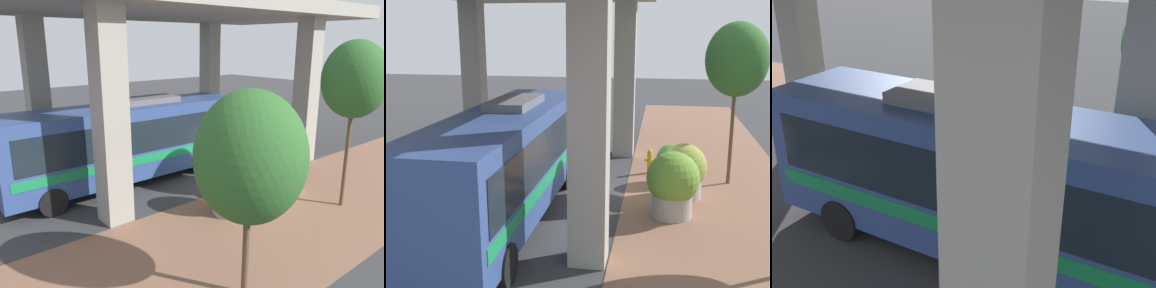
% 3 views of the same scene
% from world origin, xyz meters
% --- Properties ---
extents(ground_plane, '(80.00, 80.00, 0.00)m').
position_xyz_m(ground_plane, '(0.00, 0.00, 0.00)').
color(ground_plane, '#38383A').
rests_on(ground_plane, ground).
extents(sidewalk_strip, '(6.00, 40.00, 0.02)m').
position_xyz_m(sidewalk_strip, '(-3.00, 0.00, 0.01)').
color(sidewalk_strip, '#845B47').
rests_on(sidewalk_strip, ground).
extents(overpass, '(9.40, 18.46, 7.51)m').
position_xyz_m(overpass, '(4.00, 0.00, 6.55)').
color(overpass, '#9E998E').
rests_on(overpass, ground).
extents(bus, '(2.53, 10.34, 3.56)m').
position_xyz_m(bus, '(3.27, 3.11, 1.93)').
color(bus, '#334C8C').
rests_on(bus, ground).
extents(fire_hydrant, '(0.41, 0.19, 1.00)m').
position_xyz_m(fire_hydrant, '(-0.77, -2.47, 0.50)').
color(fire_hydrant, gold).
rests_on(fire_hydrant, ground).
extents(planter_front, '(1.61, 1.61, 2.04)m').
position_xyz_m(planter_front, '(-1.57, 1.94, 1.05)').
color(planter_front, '#9E998E').
rests_on(planter_front, ground).
extents(planter_middle, '(1.55, 1.55, 1.89)m').
position_xyz_m(planter_middle, '(-1.95, 0.17, 0.94)').
color(planter_middle, '#9E998E').
rests_on(planter_middle, ground).
extents(planter_back, '(1.15, 1.15, 1.51)m').
position_xyz_m(planter_back, '(-1.60, -1.34, 0.74)').
color(planter_back, '#9E998E').
rests_on(planter_back, ground).
extents(street_tree_near, '(2.19, 2.19, 5.88)m').
position_xyz_m(street_tree_near, '(-3.69, -1.69, 4.56)').
color(street_tree_near, brown).
rests_on(street_tree_near, ground).
extents(street_tree_far, '(2.46, 2.46, 4.87)m').
position_xyz_m(street_tree_far, '(-4.88, 4.75, 3.39)').
color(street_tree_far, brown).
rests_on(street_tree_far, ground).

